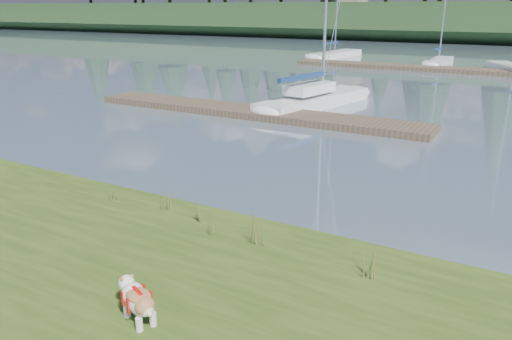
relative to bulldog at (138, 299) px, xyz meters
The scene contains 16 objects.
ground 35.65m from the bulldog, 94.20° to the left, with size 200.00×200.00×0.00m, color slate.
ridge 78.61m from the bulldog, 91.90° to the left, with size 200.00×20.00×5.00m, color black.
bulldog is the anchor object (origin of this frame).
sailboat_main 19.03m from the bulldog, 104.59° to the left, with size 3.26×8.72×12.34m.
dock_near 15.99m from the bulldog, 114.43° to the left, with size 16.00×2.00×0.30m, color #4C3D2C.
dock_far 35.56m from the bulldog, 90.98° to the left, with size 26.00×2.20×0.30m, color #4C3D2C.
sailboat_bg_1 44.25m from the bulldog, 106.94° to the left, with size 2.88×9.04×13.15m.
sailboat_bg_2 39.99m from the bulldog, 94.35° to the left, with size 1.44×6.61×10.05m.
sailboat_bg_3 37.57m from the bulldog, 86.34° to the left, with size 4.70×7.53×11.27m.
weed_0 4.13m from the bulldog, 123.83° to the left, with size 0.17×0.14×0.61m.
weed_1 3.50m from the bulldog, 112.13° to the left, with size 0.17×0.14×0.54m.
weed_2 2.92m from the bulldog, 83.59° to the left, with size 0.17×0.14×0.70m.
weed_3 4.94m from the bulldog, 139.05° to the left, with size 0.17×0.14×0.48m.
weed_4 2.96m from the bulldog, 102.76° to the left, with size 0.17×0.14×0.36m.
weed_5 3.71m from the bulldog, 47.90° to the left, with size 0.17×0.14×0.60m.
mud_lip 4.77m from the bulldog, 123.46° to the left, with size 60.00×0.50×0.14m, color #33281C.
Camera 1 is at (7.09, -10.05, 4.63)m, focal length 35.00 mm.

